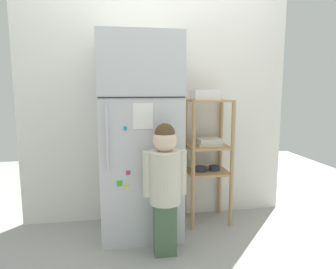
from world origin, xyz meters
name	(u,v)px	position (x,y,z in m)	size (l,w,h in m)	color
ground_plane	(164,230)	(0.00, 0.00, 0.00)	(6.00, 6.00, 0.00)	#999993
kitchen_wall_back	(158,105)	(0.00, 0.34, 1.09)	(2.52, 0.03, 2.18)	silver
refrigerator	(140,137)	(-0.20, 0.02, 0.84)	(0.66, 0.61, 1.68)	silver
child_standing	(165,177)	(-0.05, -0.40, 0.61)	(0.32, 0.24, 1.00)	#4A6749
pantry_shelf_unit	(208,150)	(0.44, 0.14, 0.68)	(0.39, 0.34, 1.15)	tan
fruit_bin	(205,96)	(0.40, 0.13, 1.18)	(0.23, 0.17, 0.09)	white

